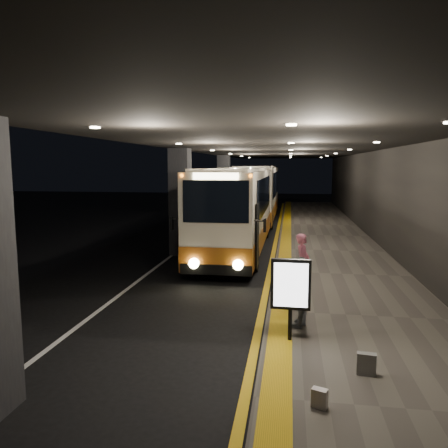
% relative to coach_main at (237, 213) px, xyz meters
% --- Properties ---
extents(ground, '(90.00, 90.00, 0.00)m').
position_rel_coach_main_xyz_m(ground, '(-0.78, -4.91, -1.68)').
color(ground, black).
extents(lane_line_white, '(0.12, 50.00, 0.01)m').
position_rel_coach_main_xyz_m(lane_line_white, '(-2.58, 0.09, -1.67)').
color(lane_line_white, silver).
rests_on(lane_line_white, ground).
extents(kerb_stripe_yellow, '(0.18, 50.00, 0.01)m').
position_rel_coach_main_xyz_m(kerb_stripe_yellow, '(1.57, 0.09, -1.67)').
color(kerb_stripe_yellow, gold).
rests_on(kerb_stripe_yellow, ground).
extents(sidewalk, '(4.50, 50.00, 0.15)m').
position_rel_coach_main_xyz_m(sidewalk, '(3.97, 0.09, -1.60)').
color(sidewalk, '#514C44').
rests_on(sidewalk, ground).
extents(tactile_strip, '(0.50, 50.00, 0.01)m').
position_rel_coach_main_xyz_m(tactile_strip, '(2.07, 0.09, -1.52)').
color(tactile_strip, gold).
rests_on(tactile_strip, sidewalk).
extents(terminal_wall, '(0.10, 50.00, 6.00)m').
position_rel_coach_main_xyz_m(terminal_wall, '(6.22, 0.09, 1.32)').
color(terminal_wall, black).
rests_on(terminal_wall, ground).
extents(support_columns, '(0.80, 24.80, 4.40)m').
position_rel_coach_main_xyz_m(support_columns, '(-2.28, -0.91, 0.52)').
color(support_columns, black).
rests_on(support_columns, ground).
extents(canopy, '(9.00, 50.00, 0.40)m').
position_rel_coach_main_xyz_m(canopy, '(1.72, 0.09, 2.92)').
color(canopy, black).
rests_on(canopy, support_columns).
extents(coach_main, '(2.38, 11.25, 3.49)m').
position_rel_coach_main_xyz_m(coach_main, '(0.00, 0.00, 0.00)').
color(coach_main, beige).
rests_on(coach_main, ground).
extents(coach_second, '(2.37, 11.34, 3.56)m').
position_rel_coach_main_xyz_m(coach_second, '(0.08, 10.43, 0.03)').
color(coach_second, beige).
rests_on(coach_second, ground).
extents(passenger_boarding, '(0.54, 0.68, 1.63)m').
position_rel_coach_main_xyz_m(passenger_boarding, '(2.61, -6.10, -0.71)').
color(passenger_boarding, '#B7556F').
rests_on(passenger_boarding, sidewalk).
extents(passenger_waiting_grey, '(0.79, 1.04, 1.58)m').
position_rel_coach_main_xyz_m(passenger_waiting_grey, '(2.50, -9.01, -0.74)').
color(passenger_waiting_grey, '#515357').
rests_on(passenger_waiting_grey, sidewalk).
extents(bag_polka, '(0.33, 0.18, 0.38)m').
position_rel_coach_main_xyz_m(bag_polka, '(3.57, -11.16, -1.33)').
color(bag_polka, black).
rests_on(bag_polka, sidewalk).
extents(bag_plain, '(0.26, 0.21, 0.29)m').
position_rel_coach_main_xyz_m(bag_plain, '(2.71, -12.31, -1.38)').
color(bag_plain, silver).
rests_on(bag_plain, sidewalk).
extents(info_sign, '(0.80, 0.14, 1.70)m').
position_rel_coach_main_xyz_m(info_sign, '(2.27, -9.85, -0.38)').
color(info_sign, black).
rests_on(info_sign, sidewalk).
extents(stanchion_post, '(0.05, 0.05, 1.11)m').
position_rel_coach_main_xyz_m(stanchion_post, '(2.23, -7.53, -0.97)').
color(stanchion_post, black).
rests_on(stanchion_post, sidewalk).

